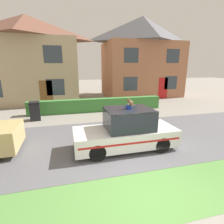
# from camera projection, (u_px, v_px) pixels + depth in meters

# --- Properties ---
(ground_plane) EXTENTS (80.00, 80.00, 0.00)m
(ground_plane) POSITION_uv_depth(u_px,v_px,m) (150.00, 196.00, 4.42)
(ground_plane) COLOR gray
(road_strip) EXTENTS (28.00, 5.29, 0.01)m
(road_strip) POSITION_uv_depth(u_px,v_px,m) (113.00, 140.00, 7.81)
(road_strip) COLOR #5B5B60
(road_strip) RESTS_ON ground
(lawn_verge) EXTENTS (28.00, 1.89, 0.01)m
(lawn_verge) POSITION_uv_depth(u_px,v_px,m) (150.00, 195.00, 4.45)
(lawn_verge) COLOR #568C42
(lawn_verge) RESTS_ON ground
(garden_hedge) EXTENTS (9.54, 0.57, 0.93)m
(garden_hedge) POSITION_uv_depth(u_px,v_px,m) (98.00, 105.00, 12.68)
(garden_hedge) COLOR #3D7F38
(garden_hedge) RESTS_ON ground
(police_car) EXTENTS (3.99, 1.58, 1.73)m
(police_car) POSITION_uv_depth(u_px,v_px,m) (126.00, 131.00, 6.84)
(police_car) COLOR black
(police_car) RESTS_ON road_strip
(cat) EXTENTS (0.37, 0.24, 0.31)m
(cat) POSITION_uv_depth(u_px,v_px,m) (130.00, 102.00, 6.53)
(cat) COLOR brown
(cat) RESTS_ON police_car
(house_left) EXTENTS (8.72, 6.49, 7.54)m
(house_left) POSITION_uv_depth(u_px,v_px,m) (29.00, 59.00, 15.87)
(house_left) COLOR tan
(house_left) RESTS_ON ground
(house_right) EXTENTS (8.25, 5.47, 8.20)m
(house_right) POSITION_uv_depth(u_px,v_px,m) (141.00, 57.00, 18.90)
(house_right) COLOR #A86B4C
(house_right) RESTS_ON ground
(wheelie_bin) EXTENTS (0.69, 0.77, 1.12)m
(wheelie_bin) POSITION_uv_depth(u_px,v_px,m) (35.00, 111.00, 10.55)
(wheelie_bin) COLOR black
(wheelie_bin) RESTS_ON ground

